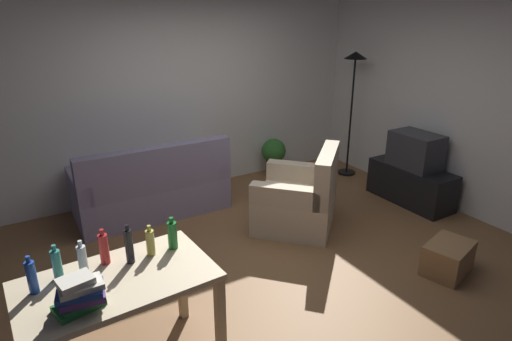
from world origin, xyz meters
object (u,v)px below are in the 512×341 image
at_px(storage_box, 448,258).
at_px(bottle_blue, 32,277).
at_px(bottle_dark, 129,246).
at_px(bottle_green, 172,235).
at_px(bottle_clear, 83,261).
at_px(potted_plant, 274,155).
at_px(bottle_red, 104,248).
at_px(tv, 416,150).
at_px(torchiere_lamp, 354,80).
at_px(couch, 153,190).
at_px(desk, 119,293).
at_px(armchair, 300,200).
at_px(bottle_squat, 150,242).
at_px(book_stack, 80,294).
at_px(tv_stand, 411,184).
at_px(bottle_tall, 57,264).

height_order(storage_box, bottle_blue, bottle_blue).
xyz_separation_m(bottle_dark, bottle_green, (0.31, 0.03, -0.02)).
distance_m(bottle_clear, bottle_green, 0.61).
relative_size(potted_plant, bottle_red, 2.28).
xyz_separation_m(tv, bottle_red, (-3.93, -0.72, 0.17)).
bearing_deg(bottle_red, torchiere_lamp, 25.95).
relative_size(couch, desk, 1.43).
height_order(armchair, bottle_clear, bottle_clear).
height_order(bottle_dark, bottle_squat, bottle_dark).
distance_m(bottle_dark, book_stack, 0.50).
height_order(desk, bottle_red, bottle_red).
height_order(tv_stand, bottle_green, bottle_green).
xyz_separation_m(potted_plant, armchair, (-0.61, -1.49, -0.01)).
bearing_deg(storage_box, torchiere_lamp, 68.45).
distance_m(bottle_blue, bottle_dark, 0.58).
height_order(bottle_clear, bottle_squat, bottle_clear).
bearing_deg(torchiere_lamp, bottle_squat, -151.60).
distance_m(bottle_squat, bottle_green, 0.16).
relative_size(torchiere_lamp, book_stack, 6.04).
distance_m(torchiere_lamp, bottle_squat, 4.16).
height_order(couch, bottle_tall, bottle_tall).
distance_m(bottle_squat, book_stack, 0.63).
height_order(torchiere_lamp, bottle_clear, torchiere_lamp).
bearing_deg(tv_stand, potted_plant, 30.75).
xyz_separation_m(tv_stand, bottle_clear, (-4.07, -0.82, 0.64)).
distance_m(bottle_red, bottle_squat, 0.30).
height_order(armchair, book_stack, book_stack).
bearing_deg(torchiere_lamp, tv_stand, -90.00).
bearing_deg(bottle_blue, torchiere_lamp, 24.87).
distance_m(tv, bottle_tall, 4.29).
bearing_deg(bottle_dark, bottle_red, 151.46).
bearing_deg(bottle_dark, bottle_tall, 172.95).
relative_size(bottle_dark, bottle_green, 1.18).
bearing_deg(desk, armchair, 23.11).
bearing_deg(bottle_squat, bottle_tall, 177.41).
relative_size(armchair, book_stack, 4.11).
distance_m(armchair, bottle_dark, 2.45).
relative_size(armchair, bottle_red, 4.92).
relative_size(bottle_red, bottle_green, 1.05).
bearing_deg(bottle_dark, couch, 69.51).
bearing_deg(bottle_green, bottle_squat, -178.69).
bearing_deg(book_stack, bottle_tall, 100.28).
xyz_separation_m(bottle_red, book_stack, (-0.22, -0.41, -0.01)).
xyz_separation_m(armchair, bottle_tall, (-2.60, -0.95, 0.54)).
bearing_deg(potted_plant, book_stack, -137.96).
bearing_deg(tv, bottle_clear, 101.36).
height_order(desk, bottle_blue, bottle_blue).
relative_size(tv, bottle_clear, 2.29).
xyz_separation_m(torchiere_lamp, storage_box, (-0.98, -2.47, -1.26)).
bearing_deg(tv, bottle_blue, 100.74).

